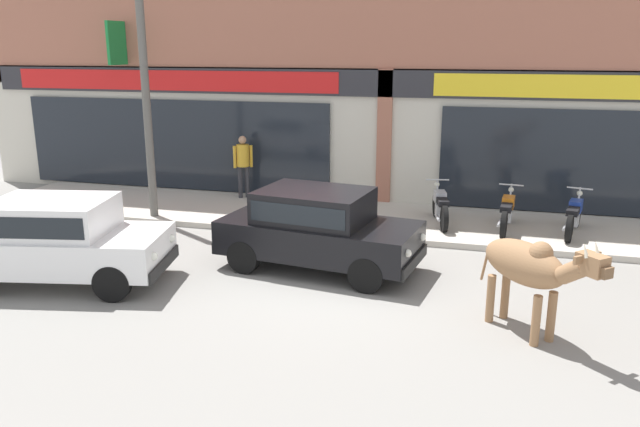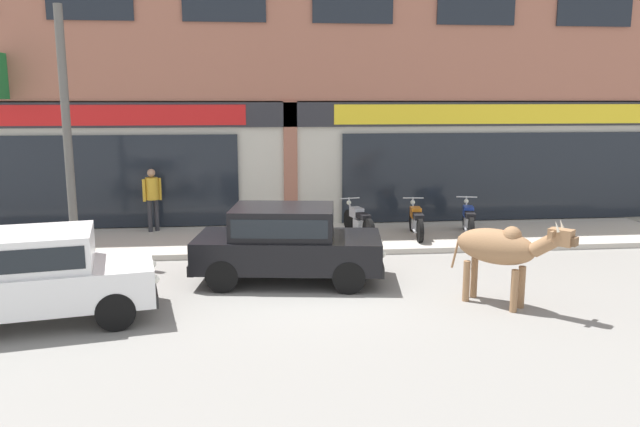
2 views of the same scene
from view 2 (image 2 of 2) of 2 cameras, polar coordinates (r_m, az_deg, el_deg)
The scene contains 11 objects.
ground_plane at distance 11.77m, azimuth -1.12°, elevation -6.71°, with size 90.00×90.00×0.00m, color gray.
sidewalk at distance 15.35m, azimuth -2.32°, elevation -2.34°, with size 19.00×3.07×0.13m, color #B7AFA3.
shop_building at distance 16.79m, azimuth -2.87°, elevation 14.60°, with size 23.00×1.40×9.76m.
cow at distance 10.90m, azimuth 16.21°, elevation -3.06°, with size 1.64×1.71×1.61m.
car_0 at distance 10.71m, azimuth -24.70°, elevation -4.93°, with size 3.81×2.26×1.46m.
car_2 at distance 11.92m, azimuth -3.09°, elevation -2.44°, with size 3.76×2.07×1.46m.
motorcycle_0 at distance 15.27m, azimuth 3.55°, elevation -0.70°, with size 0.64×1.79×0.88m.
motorcycle_1 at distance 15.43m, azimuth 8.79°, elevation -0.68°, with size 0.53×1.81×0.88m.
motorcycle_2 at distance 15.85m, azimuth 13.41°, elevation -0.55°, with size 0.67×1.79×0.88m.
pedestrian at distance 16.30m, azimuth -15.09°, elevation 1.81°, with size 0.44×0.32×1.60m.
utility_pole at distance 14.26m, azimuth -22.12°, elevation 6.81°, with size 0.18×0.18×5.24m, color #595651.
Camera 2 is at (-0.96, -11.20, 3.50)m, focal length 35.00 mm.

